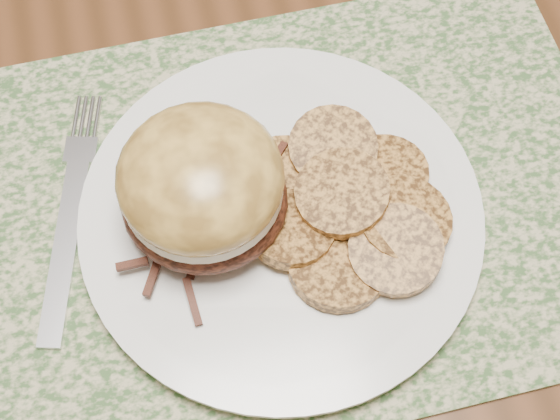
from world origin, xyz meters
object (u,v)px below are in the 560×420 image
object	(u,v)px
fork	(71,211)
dinner_plate	(281,216)
dining_table	(447,22)
pork_sandwich	(202,187)

from	to	relation	value
fork	dinner_plate	bearing A→B (deg)	-1.01
dining_table	dinner_plate	xyz separation A→B (m)	(-0.21, -0.20, 0.09)
dinner_plate	pork_sandwich	size ratio (longest dim) A/B	1.91
pork_sandwich	fork	world-z (taller)	pork_sandwich
dining_table	pork_sandwich	distance (m)	0.35
pork_sandwich	fork	distance (m)	0.11
dinner_plate	pork_sandwich	world-z (taller)	pork_sandwich
fork	dining_table	bearing A→B (deg)	39.93
dining_table	dinner_plate	bearing A→B (deg)	-135.84
pork_sandwich	fork	bearing A→B (deg)	178.75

